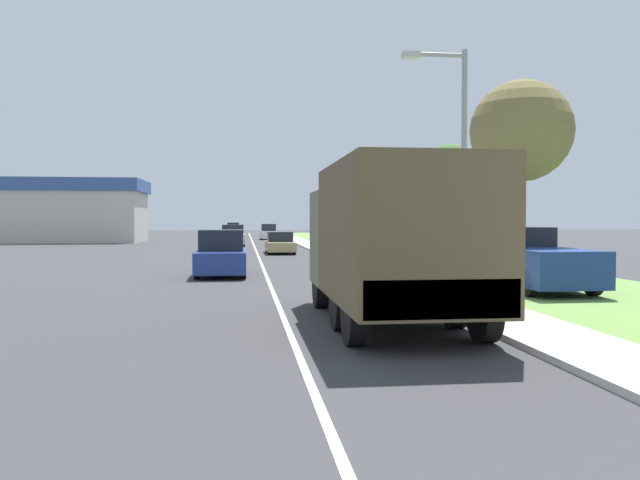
# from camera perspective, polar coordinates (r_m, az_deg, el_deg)

# --- Properties ---
(ground_plane) EXTENTS (180.00, 180.00, 0.00)m
(ground_plane) POSITION_cam_1_polar(r_m,az_deg,el_deg) (40.64, -5.81, -1.12)
(ground_plane) COLOR #38383A
(lane_centre_stripe) EXTENTS (0.12, 120.00, 0.00)m
(lane_centre_stripe) POSITION_cam_1_polar(r_m,az_deg,el_deg) (40.64, -5.81, -1.12)
(lane_centre_stripe) COLOR silver
(lane_centre_stripe) RESTS_ON ground
(sidewalk_right) EXTENTS (1.80, 120.00, 0.12)m
(sidewalk_right) POSITION_cam_1_polar(r_m,az_deg,el_deg) (40.97, 0.49, -1.00)
(sidewalk_right) COLOR beige
(sidewalk_right) RESTS_ON ground
(grass_strip_right) EXTENTS (7.00, 120.00, 0.02)m
(grass_strip_right) POSITION_cam_1_polar(r_m,az_deg,el_deg) (41.78, 6.49, -1.03)
(grass_strip_right) COLOR #6B9347
(grass_strip_right) RESTS_ON ground
(military_truck) EXTENTS (2.56, 6.81, 3.16)m
(military_truck) POSITION_cam_1_polar(r_m,az_deg,el_deg) (12.61, 6.55, 0.27)
(military_truck) COLOR #606647
(military_truck) RESTS_ON ground
(car_nearest_ahead) EXTENTS (1.83, 4.05, 1.73)m
(car_nearest_ahead) POSITION_cam_1_polar(r_m,az_deg,el_deg) (23.71, -9.00, -1.40)
(car_nearest_ahead) COLOR navy
(car_nearest_ahead) RESTS_ON ground
(car_second_ahead) EXTENTS (1.72, 4.68, 1.35)m
(car_second_ahead) POSITION_cam_1_polar(r_m,az_deg,el_deg) (39.19, -3.67, -0.32)
(car_second_ahead) COLOR tan
(car_second_ahead) RESTS_ON ground
(car_third_ahead) EXTENTS (1.93, 4.45, 1.71)m
(car_third_ahead) POSITION_cam_1_polar(r_m,az_deg,el_deg) (50.84, -7.96, 0.33)
(car_third_ahead) COLOR #B7BABF
(car_third_ahead) RESTS_ON ground
(car_fourth_ahead) EXTENTS (1.72, 3.95, 1.67)m
(car_fourth_ahead) POSITION_cam_1_polar(r_m,az_deg,el_deg) (66.79, -4.72, 0.68)
(car_fourth_ahead) COLOR silver
(car_fourth_ahead) RESTS_ON ground
(car_farthest_ahead) EXTENTS (1.71, 4.16, 1.74)m
(car_farthest_ahead) POSITION_cam_1_polar(r_m,az_deg,el_deg) (81.38, -7.94, 0.90)
(car_farthest_ahead) COLOR black
(car_farthest_ahead) RESTS_ON ground
(pickup_truck) EXTENTS (2.08, 5.00, 1.85)m
(pickup_truck) POSITION_cam_1_polar(r_m,az_deg,el_deg) (19.87, 18.64, -1.74)
(pickup_truck) COLOR navy
(pickup_truck) RESTS_ON grass_strip_right
(lamp_post) EXTENTS (1.69, 0.24, 6.30)m
(lamp_post) POSITION_cam_1_polar(r_m,az_deg,el_deg) (16.38, 12.28, 8.19)
(lamp_post) COLOR gray
(lamp_post) RESTS_ON sidewalk_right
(tree_mid_right) EXTENTS (3.33, 3.33, 6.67)m
(tree_mid_right) POSITION_cam_1_polar(r_m,az_deg,el_deg) (21.79, 17.91, 9.36)
(tree_mid_right) COLOR #4C3D2D
(tree_mid_right) RESTS_ON grass_strip_right
(tree_far_right) EXTENTS (2.73, 2.73, 6.07)m
(tree_far_right) POSITION_cam_1_polar(r_m,az_deg,el_deg) (33.68, 11.82, 6.20)
(tree_far_right) COLOR #4C3D2D
(tree_far_right) RESTS_ON grass_strip_right
(building_distant) EXTENTS (15.58, 8.49, 5.89)m
(building_distant) POSITION_cam_1_polar(r_m,az_deg,el_deg) (63.94, -22.65, 2.50)
(building_distant) COLOR beige
(building_distant) RESTS_ON ground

